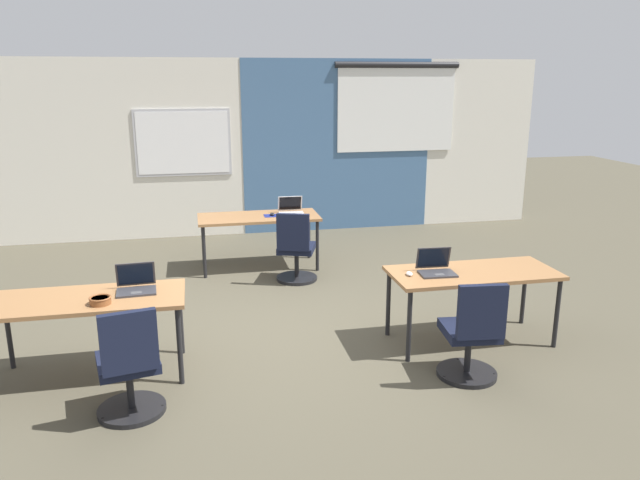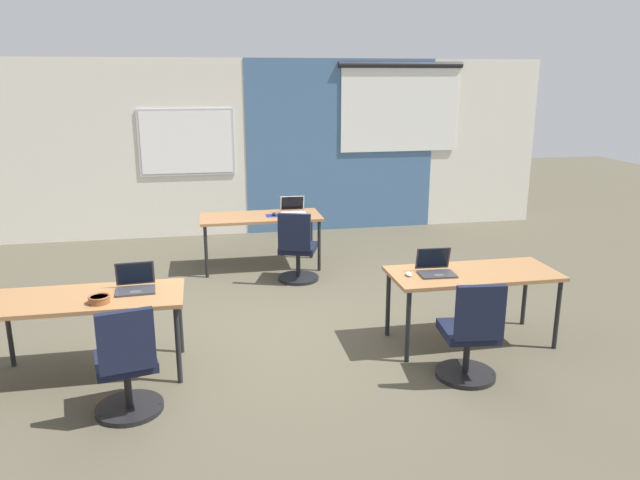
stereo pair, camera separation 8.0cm
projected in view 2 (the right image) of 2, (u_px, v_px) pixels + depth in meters
ground_plane at (284, 331)px, 6.21m from camera, size 24.00×24.00×0.00m
back_wall_assembly at (250, 147)px, 9.82m from camera, size 10.00×0.27×2.80m
desk_near_left at (87, 303)px, 5.14m from camera, size 1.60×0.70×0.72m
desk_near_right at (473, 278)px, 5.79m from camera, size 1.60×0.70×0.72m
desk_far_center at (261, 220)px, 8.12m from camera, size 1.60×0.70×0.72m
laptop_near_right_inner at (436, 269)px, 5.71m from camera, size 0.35×0.30×0.23m
mouse_near_right_inner at (409, 274)px, 5.65m from camera, size 0.07×0.11×0.03m
chair_near_right_inner at (470, 340)px, 5.11m from camera, size 0.52×0.56×0.92m
laptop_far_right at (293, 210)px, 8.22m from camera, size 0.34×0.32×0.23m
mousepad_far_right at (274, 215)px, 8.10m from camera, size 0.22×0.19×0.00m
mouse_far_right at (274, 214)px, 8.10m from camera, size 0.07×0.11×0.03m
chair_far_right at (297, 253)px, 7.62m from camera, size 0.56×0.61×0.92m
laptop_near_left_inner at (135, 285)px, 5.27m from camera, size 0.35×0.30×0.23m
chair_near_left_inner at (127, 370)px, 4.57m from camera, size 0.52×0.58×0.92m
snack_bowl at (99, 299)px, 4.97m from camera, size 0.18×0.18×0.06m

